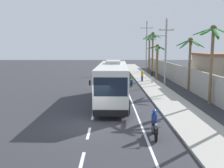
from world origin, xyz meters
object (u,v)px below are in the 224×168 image
palm_second (149,47)px  palm_farthest (157,56)px  motorcycle_beside_bus (131,81)px  pedestrian_near_kerb (152,76)px  palm_third (153,45)px  palm_fourth (190,52)px  utility_pole_mid (165,50)px  palm_nearest (213,45)px  pedestrian_midwalk (142,75)px  coach_bus_foreground (113,81)px  utility_pole_far (147,45)px  motorcycle_trailing (154,126)px

palm_second → palm_farthest: palm_second is taller
motorcycle_beside_bus → palm_second: (4.93, 16.37, 4.41)m
palm_second → motorcycle_beside_bus: bearing=-106.8°
pedestrian_near_kerb → palm_third: size_ratio=0.24×
palm_second → palm_fourth: bearing=-85.7°
utility_pole_mid → palm_nearest: 11.22m
utility_pole_mid → palm_farthest: (-0.14, 4.64, -0.86)m
pedestrian_midwalk → palm_fourth: 9.20m
palm_nearest → pedestrian_near_kerb: bearing=104.0°
palm_farthest → palm_second: bearing=87.3°
coach_bus_foreground → utility_pole_far: (7.22, 28.66, 3.35)m
motorcycle_trailing → palm_farthest: palm_farthest is taller
palm_second → palm_third: 7.72m
utility_pole_far → coach_bus_foreground: bearing=-104.1°
motorcycle_trailing → palm_nearest: 11.31m
coach_bus_foreground → utility_pole_far: bearing=75.9°
palm_third → palm_fourth: 12.53m
palm_second → palm_third: size_ratio=0.97×
motorcycle_beside_bus → pedestrian_midwalk: (1.96, 3.63, 0.30)m
palm_nearest → palm_farthest: 15.89m
palm_second → motorcycle_trailing: bearing=-98.4°
pedestrian_near_kerb → palm_third: (1.14, 6.79, 4.30)m
motorcycle_trailing → pedestrian_midwalk: size_ratio=1.25×
palm_nearest → palm_fourth: palm_nearest is taller
motorcycle_beside_bus → palm_fourth: bearing=-29.4°
palm_third → pedestrian_near_kerb: bearing=-99.5°
motorcycle_trailing → palm_nearest: palm_nearest is taller
palm_nearest → palm_farthest: size_ratio=1.27×
utility_pole_mid → utility_pole_far: (0.22, 18.32, 0.71)m
motorcycle_beside_bus → palm_third: (4.25, 8.69, 4.72)m
coach_bus_foreground → palm_fourth: bearing=34.1°
motorcycle_beside_bus → utility_pole_mid: bearing=9.0°
palm_second → palm_fourth: size_ratio=1.18×
pedestrian_midwalk → utility_pole_mid: size_ratio=0.18×
pedestrian_near_kerb → pedestrian_midwalk: 2.08m
motorcycle_beside_bus → palm_farthest: palm_farthest is taller
utility_pole_mid → palm_nearest: (1.64, -11.08, 0.62)m
motorcycle_beside_bus → utility_pole_far: bearing=76.0°
utility_pole_far → pedestrian_near_kerb: bearing=-95.5°
pedestrian_midwalk → palm_farthest: 4.09m
utility_pole_mid → pedestrian_near_kerb: bearing=140.4°
pedestrian_near_kerb → palm_second: 15.12m
palm_farthest → pedestrian_near_kerb: bearing=-110.5°
coach_bus_foreground → pedestrian_midwalk: size_ratio=7.68×
palm_farthest → pedestrian_midwalk: bearing=-144.7°
coach_bus_foreground → motorcycle_trailing: 9.25m
pedestrian_near_kerb → pedestrian_midwalk: (-1.15, 1.73, -0.13)m
coach_bus_foreground → palm_second: 27.20m
motorcycle_trailing → utility_pole_far: utility_pole_far is taller
motorcycle_trailing → palm_second: 35.52m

